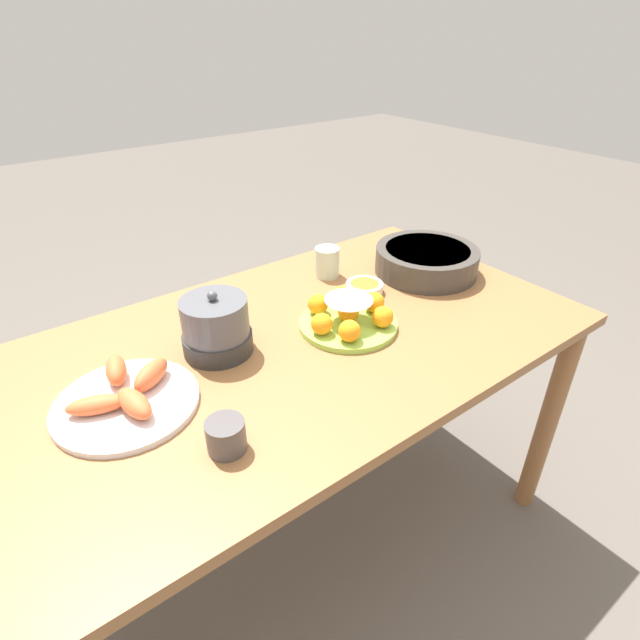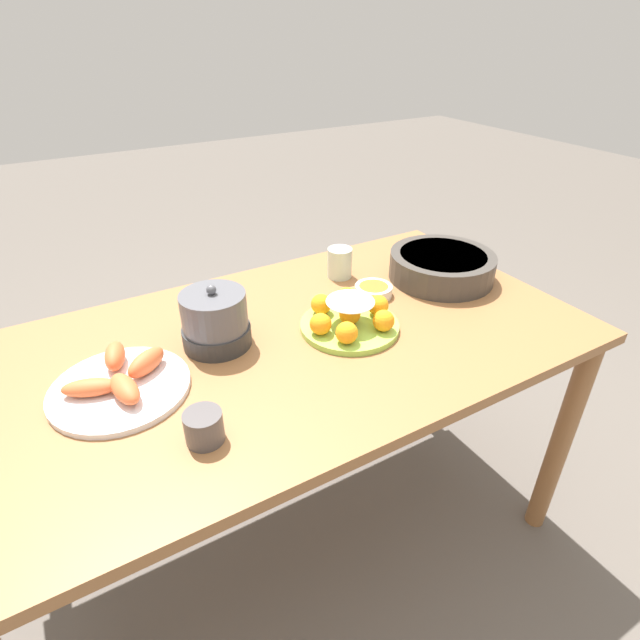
# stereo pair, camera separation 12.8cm
# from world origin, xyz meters

# --- Properties ---
(ground_plane) EXTENTS (12.00, 12.00, 0.00)m
(ground_plane) POSITION_xyz_m (0.00, 0.00, 0.00)
(ground_plane) COLOR #5B544C
(dining_table) EXTENTS (1.54, 0.85, 0.78)m
(dining_table) POSITION_xyz_m (0.00, 0.00, 0.68)
(dining_table) COLOR #936038
(dining_table) RESTS_ON ground_plane
(cake_plate) EXTENTS (0.26, 0.26, 0.09)m
(cake_plate) POSITION_xyz_m (0.16, -0.04, 0.81)
(cake_plate) COLOR #99CC4C
(cake_plate) RESTS_ON dining_table
(serving_bowl) EXTENTS (0.32, 0.32, 0.08)m
(serving_bowl) POSITION_xyz_m (0.57, 0.07, 0.82)
(serving_bowl) COLOR #3D3833
(serving_bowl) RESTS_ON dining_table
(sauce_bowl) EXTENTS (0.11, 0.11, 0.03)m
(sauce_bowl) POSITION_xyz_m (0.32, 0.08, 0.79)
(sauce_bowl) COLOR silver
(sauce_bowl) RESTS_ON dining_table
(seafood_platter) EXTENTS (0.30, 0.30, 0.07)m
(seafood_platter) POSITION_xyz_m (-0.41, 0.01, 0.80)
(seafood_platter) COLOR silver
(seafood_platter) RESTS_ON dining_table
(cup_near) EXTENTS (0.08, 0.08, 0.07)m
(cup_near) POSITION_xyz_m (-0.31, -0.24, 0.81)
(cup_near) COLOR #4C4747
(cup_near) RESTS_ON dining_table
(cup_far) EXTENTS (0.08, 0.08, 0.09)m
(cup_far) POSITION_xyz_m (0.30, 0.24, 0.82)
(cup_far) COLOR beige
(cup_far) RESTS_ON dining_table
(warming_pot) EXTENTS (0.17, 0.17, 0.17)m
(warming_pot) POSITION_xyz_m (-0.17, 0.07, 0.85)
(warming_pot) COLOR #2D2D2D
(warming_pot) RESTS_ON dining_table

